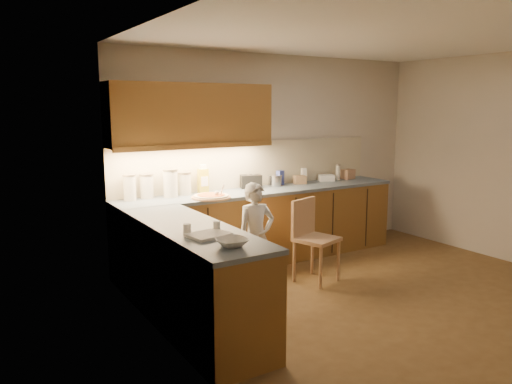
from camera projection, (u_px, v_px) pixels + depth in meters
room at (391, 134)px, 4.84m from camera, size 4.54×4.50×2.62m
l_counter at (245, 239)px, 5.62m from camera, size 3.77×2.62×0.92m
backsplash at (252, 164)px, 6.39m from camera, size 3.75×0.02×0.58m
upper_cabinets at (192, 115)px, 5.68m from camera, size 1.95×0.36×0.73m
pizza_on_board at (211, 196)px, 5.61m from camera, size 0.45×0.45×0.18m
child at (256, 237)px, 5.27m from camera, size 0.44×0.31×1.16m
wooden_chair at (311, 234)px, 5.57m from camera, size 0.52×0.52×0.92m
mixing_bowl at (232, 242)px, 3.69m from camera, size 0.24×0.24×0.06m
canister_a at (130, 187)px, 5.45m from camera, size 0.15×0.15×0.29m
canister_b at (147, 186)px, 5.60m from camera, size 0.16×0.16×0.28m
canister_c at (170, 183)px, 5.66m from camera, size 0.17×0.17×0.32m
canister_d at (184, 183)px, 5.81m from camera, size 0.17×0.17×0.27m
oil_jug at (203, 180)px, 5.93m from camera, size 0.11×0.08×0.34m
toaster at (251, 181)px, 6.30m from camera, size 0.29×0.22×0.17m
steel_pot at (275, 180)px, 6.46m from camera, size 0.19×0.19×0.14m
blue_box at (280, 178)px, 6.55m from camera, size 0.11×0.09×0.19m
card_box_a at (300, 180)px, 6.64m from camera, size 0.18×0.15×0.11m
white_bottle at (304, 175)px, 6.76m from camera, size 0.08×0.08×0.19m
flat_pack at (326, 178)px, 6.90m from camera, size 0.25×0.22×0.08m
tall_jar at (338, 172)px, 6.98m from camera, size 0.07×0.07×0.22m
card_box_b at (348, 174)px, 7.08m from camera, size 0.20×0.17×0.14m
dough_cloth at (208, 235)px, 3.98m from camera, size 0.34×0.29×0.02m
spice_jar_a at (187, 229)px, 4.04m from camera, size 0.07×0.07×0.08m
spice_jar_b at (217, 226)px, 4.15m from camera, size 0.06×0.06×0.08m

